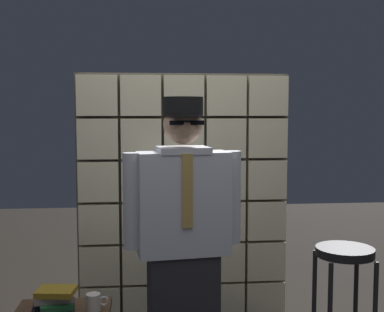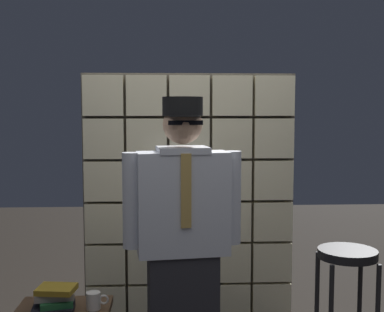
% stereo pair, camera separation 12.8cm
% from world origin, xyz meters
% --- Properties ---
extents(glass_block_wall, '(1.59, 0.10, 1.90)m').
position_xyz_m(glass_block_wall, '(-0.00, 1.27, 0.93)').
color(glass_block_wall, beige).
rests_on(glass_block_wall, ground).
extents(standing_person, '(0.67, 0.31, 1.68)m').
position_xyz_m(standing_person, '(-0.08, 0.30, 0.88)').
color(standing_person, '#28282D').
rests_on(standing_person, ground).
extents(bar_stool, '(0.34, 0.34, 0.81)m').
position_xyz_m(bar_stool, '(0.88, 0.35, 0.60)').
color(bar_stool, black).
rests_on(bar_stool, ground).
extents(book_stack, '(0.24, 0.23, 0.14)m').
position_xyz_m(book_stack, '(-0.78, 0.24, 0.57)').
color(book_stack, black).
rests_on(book_stack, side_table).
extents(coffee_mug, '(0.13, 0.08, 0.09)m').
position_xyz_m(coffee_mug, '(-0.57, 0.28, 0.55)').
color(coffee_mug, silver).
rests_on(coffee_mug, side_table).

